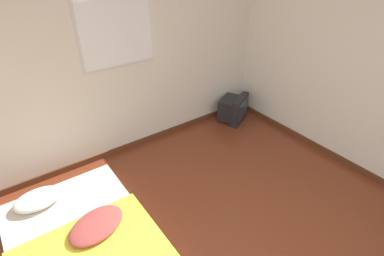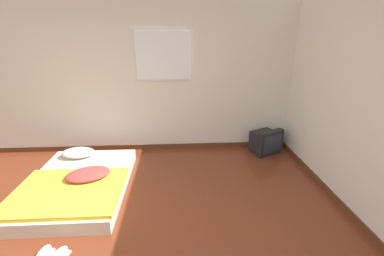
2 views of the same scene
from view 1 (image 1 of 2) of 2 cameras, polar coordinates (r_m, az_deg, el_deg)
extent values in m
cube|color=silver|center=(3.93, -21.56, 9.35)|extent=(8.13, 0.06, 2.60)
cube|color=#562D19|center=(4.49, -18.26, -5.63)|extent=(8.13, 0.02, 0.09)
cube|color=silver|center=(3.94, -14.17, 17.13)|extent=(0.98, 0.01, 0.87)
cube|color=white|center=(3.94, -14.13, 17.11)|extent=(0.91, 0.01, 0.80)
cube|color=beige|center=(3.44, -20.16, -19.61)|extent=(1.31, 1.84, 0.17)
ellipsoid|color=silver|center=(3.82, -27.25, -11.95)|extent=(0.52, 0.34, 0.14)
ellipsoid|color=#993D38|center=(3.29, -17.72, -17.19)|extent=(0.68, 0.56, 0.11)
cube|color=black|center=(5.25, 7.10, 3.82)|extent=(0.51, 0.43, 0.36)
cube|color=black|center=(5.19, 9.05, 3.51)|extent=(0.53, 0.34, 0.45)
cube|color=#283342|center=(5.17, 9.69, 3.47)|extent=(0.39, 0.20, 0.33)
camera|label=2|loc=(1.99, 75.54, -12.19)|focal=24.00mm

